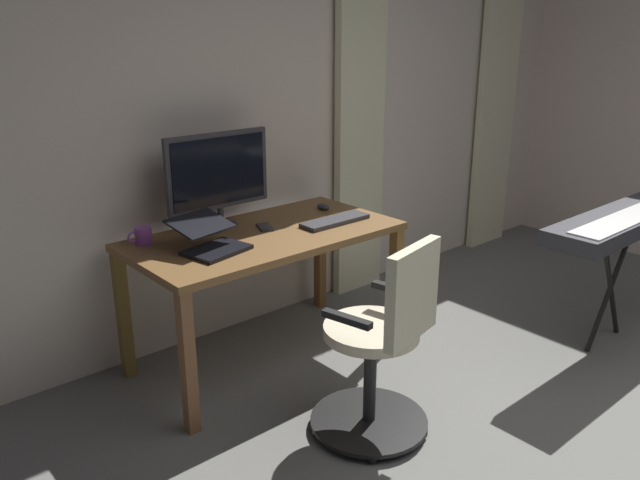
{
  "coord_description": "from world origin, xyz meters",
  "views": [
    {
      "loc": [
        2.58,
        0.58,
        1.84
      ],
      "look_at": [
        0.77,
        -1.51,
        0.9
      ],
      "focal_mm": 35.96,
      "sensor_mm": 36.0,
      "label": 1
    }
  ],
  "objects_px": {
    "mug_coffee": "(143,236)",
    "computer_mouse": "(323,207)",
    "office_chair": "(382,347)",
    "computer_monitor": "(218,174)",
    "computer_keyboard": "(335,221)",
    "cell_phone_by_monitor": "(265,227)",
    "laptop": "(210,240)",
    "piano_keyboard": "(621,224)",
    "desk": "(265,248)"
  },
  "relations": [
    {
      "from": "mug_coffee",
      "to": "computer_mouse",
      "type": "bearing_deg",
      "value": 173.88
    },
    {
      "from": "office_chair",
      "to": "computer_monitor",
      "type": "bearing_deg",
      "value": 81.41
    },
    {
      "from": "computer_keyboard",
      "to": "cell_phone_by_monitor",
      "type": "bearing_deg",
      "value": -26.65
    },
    {
      "from": "computer_monitor",
      "to": "cell_phone_by_monitor",
      "type": "xyz_separation_m",
      "value": [
        -0.16,
        0.2,
        -0.29
      ]
    },
    {
      "from": "computer_mouse",
      "to": "mug_coffee",
      "type": "bearing_deg",
      "value": -6.12
    },
    {
      "from": "laptop",
      "to": "mug_coffee",
      "type": "height_order",
      "value": "laptop"
    },
    {
      "from": "computer_keyboard",
      "to": "piano_keyboard",
      "type": "xyz_separation_m",
      "value": [
        -1.24,
        1.07,
        -0.02
      ]
    },
    {
      "from": "office_chair",
      "to": "laptop",
      "type": "distance_m",
      "value": 1.0
    },
    {
      "from": "office_chair",
      "to": "computer_keyboard",
      "type": "xyz_separation_m",
      "value": [
        -0.45,
        -0.81,
        0.32
      ]
    },
    {
      "from": "computer_monitor",
      "to": "piano_keyboard",
      "type": "relative_size",
      "value": 0.51
    },
    {
      "from": "cell_phone_by_monitor",
      "to": "computer_mouse",
      "type": "bearing_deg",
      "value": -149.12
    },
    {
      "from": "computer_keyboard",
      "to": "laptop",
      "type": "height_order",
      "value": "laptop"
    },
    {
      "from": "laptop",
      "to": "mug_coffee",
      "type": "bearing_deg",
      "value": -68.02
    },
    {
      "from": "laptop",
      "to": "cell_phone_by_monitor",
      "type": "distance_m",
      "value": 0.44
    },
    {
      "from": "desk",
      "to": "cell_phone_by_monitor",
      "type": "xyz_separation_m",
      "value": [
        -0.05,
        -0.06,
        0.1
      ]
    },
    {
      "from": "piano_keyboard",
      "to": "computer_mouse",
      "type": "bearing_deg",
      "value": -50.38
    },
    {
      "from": "computer_monitor",
      "to": "laptop",
      "type": "distance_m",
      "value": 0.48
    },
    {
      "from": "desk",
      "to": "laptop",
      "type": "xyz_separation_m",
      "value": [
        0.37,
        0.06,
        0.14
      ]
    },
    {
      "from": "desk",
      "to": "piano_keyboard",
      "type": "relative_size",
      "value": 1.2
    },
    {
      "from": "computer_monitor",
      "to": "piano_keyboard",
      "type": "height_order",
      "value": "computer_monitor"
    },
    {
      "from": "office_chair",
      "to": "piano_keyboard",
      "type": "xyz_separation_m",
      "value": [
        -1.68,
        0.26,
        0.3
      ]
    },
    {
      "from": "office_chair",
      "to": "computer_monitor",
      "type": "height_order",
      "value": "computer_monitor"
    },
    {
      "from": "computer_monitor",
      "to": "computer_keyboard",
      "type": "relative_size",
      "value": 1.47
    },
    {
      "from": "computer_monitor",
      "to": "computer_keyboard",
      "type": "height_order",
      "value": "computer_monitor"
    },
    {
      "from": "desk",
      "to": "cell_phone_by_monitor",
      "type": "height_order",
      "value": "cell_phone_by_monitor"
    },
    {
      "from": "desk",
      "to": "computer_monitor",
      "type": "bearing_deg",
      "value": -67.37
    },
    {
      "from": "laptop",
      "to": "office_chair",
      "type": "bearing_deg",
      "value": 99.2
    },
    {
      "from": "office_chair",
      "to": "computer_keyboard",
      "type": "bearing_deg",
      "value": 48.97
    },
    {
      "from": "computer_mouse",
      "to": "piano_keyboard",
      "type": "bearing_deg",
      "value": 130.0
    },
    {
      "from": "cell_phone_by_monitor",
      "to": "mug_coffee",
      "type": "relative_size",
      "value": 1.1
    },
    {
      "from": "laptop",
      "to": "cell_phone_by_monitor",
      "type": "height_order",
      "value": "laptop"
    },
    {
      "from": "laptop",
      "to": "computer_monitor",
      "type": "bearing_deg",
      "value": -141.48
    },
    {
      "from": "computer_monitor",
      "to": "mug_coffee",
      "type": "height_order",
      "value": "computer_monitor"
    },
    {
      "from": "mug_coffee",
      "to": "computer_monitor",
      "type": "bearing_deg",
      "value": -179.27
    },
    {
      "from": "laptop",
      "to": "computer_keyboard",
      "type": "bearing_deg",
      "value": 163.64
    },
    {
      "from": "desk",
      "to": "computer_monitor",
      "type": "relative_size",
      "value": 2.33
    },
    {
      "from": "desk",
      "to": "office_chair",
      "type": "distance_m",
      "value": 0.95
    },
    {
      "from": "computer_keyboard",
      "to": "cell_phone_by_monitor",
      "type": "relative_size",
      "value": 2.98
    },
    {
      "from": "laptop",
      "to": "computer_mouse",
      "type": "bearing_deg",
      "value": 179.88
    },
    {
      "from": "office_chair",
      "to": "computer_monitor",
      "type": "xyz_separation_m",
      "value": [
        0.08,
        -1.19,
        0.61
      ]
    },
    {
      "from": "computer_keyboard",
      "to": "cell_phone_by_monitor",
      "type": "height_order",
      "value": "computer_keyboard"
    },
    {
      "from": "computer_mouse",
      "to": "mug_coffee",
      "type": "distance_m",
      "value": 1.13
    },
    {
      "from": "computer_monitor",
      "to": "computer_mouse",
      "type": "relative_size",
      "value": 6.31
    },
    {
      "from": "office_chair",
      "to": "cell_phone_by_monitor",
      "type": "relative_size",
      "value": 6.67
    },
    {
      "from": "computer_mouse",
      "to": "computer_keyboard",
      "type": "bearing_deg",
      "value": 62.82
    },
    {
      "from": "computer_monitor",
      "to": "mug_coffee",
      "type": "bearing_deg",
      "value": 0.73
    },
    {
      "from": "desk",
      "to": "piano_keyboard",
      "type": "height_order",
      "value": "piano_keyboard"
    },
    {
      "from": "computer_keyboard",
      "to": "computer_mouse",
      "type": "bearing_deg",
      "value": -117.18
    },
    {
      "from": "office_chair",
      "to": "mug_coffee",
      "type": "distance_m",
      "value": 1.35
    },
    {
      "from": "cell_phone_by_monitor",
      "to": "mug_coffee",
      "type": "height_order",
      "value": "mug_coffee"
    }
  ]
}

